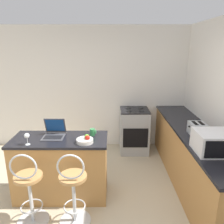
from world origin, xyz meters
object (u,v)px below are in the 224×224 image
(laptop, at_px, (53,132))
(mug_green, at_px, (92,132))
(bar_stool_far, at_px, (73,191))
(wine_glass_short, at_px, (26,136))
(toaster, at_px, (196,129))
(mug_red, at_px, (196,124))
(fruit_bowl, at_px, (84,140))
(bar_stool_near, at_px, (28,191))
(microwave, at_px, (214,142))
(stove_range, at_px, (133,130))

(laptop, bearing_deg, mug_green, 1.97)
(bar_stool_far, height_order, wine_glass_short, wine_glass_short)
(toaster, xyz_separation_m, wine_glass_short, (-2.37, -0.36, 0.03))
(toaster, distance_m, mug_red, 0.35)
(bar_stool_far, xyz_separation_m, mug_red, (1.85, 1.03, 0.50))
(fruit_bowl, bearing_deg, mug_green, 72.42)
(bar_stool_far, relative_size, laptop, 3.23)
(mug_red, distance_m, fruit_bowl, 1.85)
(bar_stool_near, xyz_separation_m, mug_green, (0.73, 0.67, 0.50))
(toaster, height_order, wine_glass_short, toaster)
(mug_green, bearing_deg, wine_glass_short, -159.09)
(wine_glass_short, bearing_deg, mug_red, 15.22)
(laptop, xyz_separation_m, mug_green, (0.55, 0.02, -0.01))
(bar_stool_near, distance_m, fruit_bowl, 0.92)
(laptop, relative_size, toaster, 1.27)
(toaster, bearing_deg, fruit_bowl, -169.73)
(toaster, bearing_deg, microwave, -90.09)
(stove_range, height_order, wine_glass_short, wine_glass_short)
(microwave, bearing_deg, wine_glass_short, 174.77)
(microwave, relative_size, stove_range, 0.51)
(laptop, distance_m, mug_green, 0.55)
(laptop, height_order, mug_red, laptop)
(toaster, bearing_deg, bar_stool_far, -157.64)
(microwave, distance_m, toaster, 0.58)
(wine_glass_short, distance_m, fruit_bowl, 0.76)
(microwave, xyz_separation_m, wine_glass_short, (-2.37, 0.22, -0.01))
(bar_stool_far, distance_m, toaster, 1.95)
(microwave, height_order, toaster, microwave)
(bar_stool_far, bearing_deg, laptop, 119.13)
(bar_stool_near, bearing_deg, wine_glass_short, 105.49)
(fruit_bowl, bearing_deg, stove_range, 62.95)
(bar_stool_near, xyz_separation_m, bar_stool_far, (0.54, 0.00, 0.00))
(bar_stool_near, relative_size, toaster, 4.09)
(bar_stool_far, bearing_deg, mug_green, 74.00)
(microwave, xyz_separation_m, fruit_bowl, (-1.61, 0.28, -0.09))
(microwave, bearing_deg, stove_range, 112.29)
(bar_stool_near, height_order, bar_stool_far, same)
(laptop, bearing_deg, bar_stool_near, -105.38)
(wine_glass_short, bearing_deg, bar_stool_near, -74.51)
(bar_stool_near, relative_size, fruit_bowl, 4.44)
(wine_glass_short, bearing_deg, fruit_bowl, 5.03)
(laptop, distance_m, toaster, 2.09)
(microwave, height_order, mug_red, microwave)
(wine_glass_short, bearing_deg, bar_stool_far, -28.86)
(fruit_bowl, bearing_deg, microwave, -9.93)
(laptop, xyz_separation_m, toaster, (2.09, 0.06, 0.03))
(bar_stool_far, bearing_deg, fruit_bowl, 74.96)
(laptop, height_order, toaster, laptop)
(toaster, bearing_deg, stove_range, 120.42)
(laptop, bearing_deg, bar_stool_far, -60.87)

